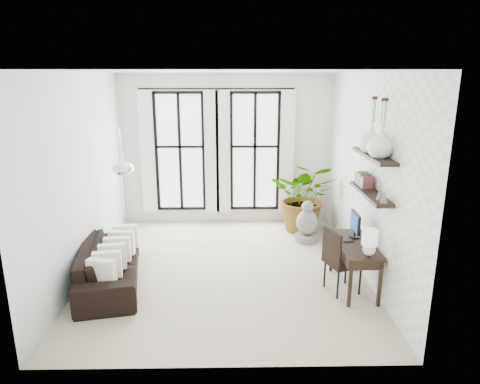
{
  "coord_description": "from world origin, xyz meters",
  "views": [
    {
      "loc": [
        0.12,
        -6.58,
        3.15
      ],
      "look_at": [
        0.24,
        0.3,
        1.26
      ],
      "focal_mm": 32.0,
      "sensor_mm": 36.0,
      "label": 1
    }
  ],
  "objects_px": {
    "desk_chair": "(338,257)",
    "desk": "(356,247)",
    "sofa": "(109,264)",
    "buddha": "(307,224)",
    "arc_lamp": "(120,159)",
    "plant": "(305,196)"
  },
  "relations": [
    {
      "from": "arc_lamp",
      "to": "buddha",
      "type": "xyz_separation_m",
      "value": [
        3.26,
        0.97,
        -1.48
      ]
    },
    {
      "from": "plant",
      "to": "buddha",
      "type": "distance_m",
      "value": 0.74
    },
    {
      "from": "sofa",
      "to": "desk",
      "type": "relative_size",
      "value": 1.75
    },
    {
      "from": "sofa",
      "to": "desk_chair",
      "type": "distance_m",
      "value": 3.5
    },
    {
      "from": "desk_chair",
      "to": "arc_lamp",
      "type": "height_order",
      "value": "arc_lamp"
    },
    {
      "from": "desk",
      "to": "desk_chair",
      "type": "xyz_separation_m",
      "value": [
        -0.28,
        -0.08,
        -0.13
      ]
    },
    {
      "from": "sofa",
      "to": "desk_chair",
      "type": "bearing_deg",
      "value": -107.1
    },
    {
      "from": "sofa",
      "to": "buddha",
      "type": "relative_size",
      "value": 2.63
    },
    {
      "from": "sofa",
      "to": "buddha",
      "type": "xyz_separation_m",
      "value": [
        3.36,
        1.68,
        0.03
      ]
    },
    {
      "from": "buddha",
      "to": "sofa",
      "type": "bearing_deg",
      "value": -153.46
    },
    {
      "from": "sofa",
      "to": "arc_lamp",
      "type": "bearing_deg",
      "value": -19.37
    },
    {
      "from": "arc_lamp",
      "to": "desk_chair",
      "type": "bearing_deg",
      "value": -17.62
    },
    {
      "from": "desk_chair",
      "to": "sofa",
      "type": "bearing_deg",
      "value": 155.59
    },
    {
      "from": "sofa",
      "to": "buddha",
      "type": "height_order",
      "value": "buddha"
    },
    {
      "from": "plant",
      "to": "desk",
      "type": "bearing_deg",
      "value": -82.51
    },
    {
      "from": "plant",
      "to": "buddha",
      "type": "xyz_separation_m",
      "value": [
        -0.05,
        -0.62,
        -0.39
      ]
    },
    {
      "from": "desk_chair",
      "to": "desk",
      "type": "bearing_deg",
      "value": -3.36
    },
    {
      "from": "plant",
      "to": "arc_lamp",
      "type": "height_order",
      "value": "arc_lamp"
    },
    {
      "from": "desk",
      "to": "desk_chair",
      "type": "distance_m",
      "value": 0.32
    },
    {
      "from": "plant",
      "to": "desk_chair",
      "type": "height_order",
      "value": "plant"
    },
    {
      "from": "sofa",
      "to": "desk",
      "type": "distance_m",
      "value": 3.78
    },
    {
      "from": "buddha",
      "to": "desk",
      "type": "bearing_deg",
      "value": -78.84
    }
  ]
}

